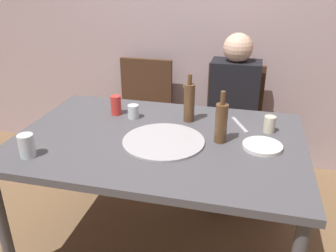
% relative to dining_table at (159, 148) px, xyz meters
% --- Properties ---
extents(ground_plane, '(8.00, 8.00, 0.00)m').
position_rel_dining_table_xyz_m(ground_plane, '(0.00, 0.00, -0.67)').
color(ground_plane, brown).
extents(back_wall, '(6.00, 0.10, 2.60)m').
position_rel_dining_table_xyz_m(back_wall, '(0.00, 1.21, 0.63)').
color(back_wall, '#B29EA3').
rests_on(back_wall, ground_plane).
extents(dining_table, '(1.57, 1.05, 0.73)m').
position_rel_dining_table_xyz_m(dining_table, '(0.00, 0.00, 0.00)').
color(dining_table, '#4C4C51').
rests_on(dining_table, ground_plane).
extents(pizza_tray, '(0.44, 0.44, 0.01)m').
position_rel_dining_table_xyz_m(pizza_tray, '(0.04, -0.05, 0.07)').
color(pizza_tray, '#ADADB2').
rests_on(pizza_tray, dining_table).
extents(wine_bottle, '(0.06, 0.06, 0.29)m').
position_rel_dining_table_xyz_m(wine_bottle, '(0.12, 0.26, 0.19)').
color(wine_bottle, brown).
rests_on(wine_bottle, dining_table).
extents(beer_bottle, '(0.07, 0.07, 0.28)m').
position_rel_dining_table_xyz_m(beer_bottle, '(0.33, 0.03, 0.18)').
color(beer_bottle, brown).
rests_on(beer_bottle, dining_table).
extents(tumbler_near, '(0.08, 0.08, 0.12)m').
position_rel_dining_table_xyz_m(tumbler_near, '(-0.57, -0.36, 0.13)').
color(tumbler_near, silver).
rests_on(tumbler_near, dining_table).
extents(tumbler_far, '(0.07, 0.07, 0.08)m').
position_rel_dining_table_xyz_m(tumbler_far, '(-0.22, 0.22, 0.11)').
color(tumbler_far, silver).
rests_on(tumbler_far, dining_table).
extents(wine_glass, '(0.06, 0.06, 0.09)m').
position_rel_dining_table_xyz_m(wine_glass, '(0.59, 0.22, 0.12)').
color(wine_glass, beige).
rests_on(wine_glass, dining_table).
extents(soda_can, '(0.07, 0.07, 0.12)m').
position_rel_dining_table_xyz_m(soda_can, '(-0.35, 0.25, 0.13)').
color(soda_can, red).
rests_on(soda_can, dining_table).
extents(plate_stack, '(0.20, 0.20, 0.02)m').
position_rel_dining_table_xyz_m(plate_stack, '(0.55, 0.01, 0.08)').
color(plate_stack, white).
rests_on(plate_stack, dining_table).
extents(table_knife, '(0.11, 0.21, 0.01)m').
position_rel_dining_table_xyz_m(table_knife, '(0.42, 0.27, 0.07)').
color(table_knife, '#B7B7BC').
rests_on(table_knife, dining_table).
extents(chair_left, '(0.44, 0.44, 0.90)m').
position_rel_dining_table_xyz_m(chair_left, '(-0.39, 0.92, -0.15)').
color(chair_left, '#472D1E').
rests_on(chair_left, ground_plane).
extents(chair_right, '(0.44, 0.44, 0.90)m').
position_rel_dining_table_xyz_m(chair_right, '(0.35, 0.92, -0.15)').
color(chair_right, '#472D1E').
rests_on(chair_right, ground_plane).
extents(guest_in_sweater, '(0.36, 0.56, 1.17)m').
position_rel_dining_table_xyz_m(guest_in_sweater, '(0.35, 0.77, -0.02)').
color(guest_in_sweater, black).
rests_on(guest_in_sweater, ground_plane).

